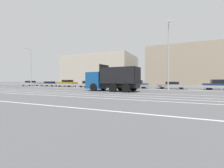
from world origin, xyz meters
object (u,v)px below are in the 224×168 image
at_px(parked_car_0, 30,83).
at_px(parked_car_7, 219,85).
at_px(parked_car_3, 88,84).
at_px(parked_car_4, 109,84).
at_px(median_road_sign, 102,81).
at_px(street_lamp_0, 30,66).
at_px(parked_car_1, 49,84).
at_px(parked_car_2, 67,83).
at_px(parked_car_6, 172,85).
at_px(street_lamp_1, 168,54).
at_px(dump_truck, 106,81).
at_px(parked_car_5, 137,84).

xyz_separation_m(parked_car_0, parked_car_7, (41.25, -0.38, 0.08)).
xyz_separation_m(parked_car_3, parked_car_4, (4.87, -0.28, 0.10)).
relative_size(median_road_sign, street_lamp_0, 0.30).
relative_size(parked_car_0, parked_car_1, 0.96).
bearing_deg(parked_car_4, parked_car_1, -89.46).
xyz_separation_m(parked_car_2, parked_car_6, (22.06, 0.20, -0.15)).
distance_m(street_lamp_0, parked_car_7, 34.64).
xyz_separation_m(parked_car_1, parked_car_6, (27.72, -0.02, 0.01)).
distance_m(parked_car_4, parked_car_6, 11.58).
bearing_deg(street_lamp_1, parked_car_3, 162.07).
distance_m(street_lamp_1, parked_car_7, 9.58).
height_order(median_road_sign, parked_car_7, median_road_sign).
bearing_deg(dump_truck, parked_car_5, -9.53).
xyz_separation_m(dump_truck, parked_car_3, (-8.40, 8.65, -0.64)).
relative_size(median_road_sign, parked_car_1, 0.50).
height_order(dump_truck, parked_car_2, dump_truck).
height_order(median_road_sign, parked_car_4, median_road_sign).
distance_m(parked_car_0, parked_car_7, 41.25).
distance_m(parked_car_2, parked_car_7, 28.66).
xyz_separation_m(parked_car_2, parked_car_7, (28.66, -0.00, -0.01)).
bearing_deg(median_road_sign, parked_car_0, 167.45).
relative_size(parked_car_4, parked_car_5, 0.95).
xyz_separation_m(parked_car_0, parked_car_4, (23.08, -0.62, 0.09)).
relative_size(street_lamp_1, parked_car_1, 1.81).
xyz_separation_m(street_lamp_1, parked_car_1, (-27.45, 5.41, -4.34)).
bearing_deg(parked_car_1, street_lamp_0, 178.60).
height_order(dump_truck, median_road_sign, dump_truck).
distance_m(median_road_sign, parked_car_7, 17.97).
xyz_separation_m(parked_car_0, parked_car_6, (34.65, -0.18, -0.05)).
bearing_deg(parked_car_2, parked_car_0, 93.09).
bearing_deg(parked_car_4, parked_car_2, -89.16).
bearing_deg(parked_car_5, dump_truck, 160.82).
relative_size(parked_car_0, parked_car_5, 1.15).
height_order(parked_car_0, parked_car_7, parked_car_7).
bearing_deg(parked_car_0, street_lamp_0, -129.22).
bearing_deg(parked_car_5, parked_car_7, -93.66).
distance_m(dump_truck, street_lamp_1, 9.24).
distance_m(median_road_sign, parked_car_0, 24.58).
bearing_deg(parked_car_4, parked_car_3, -91.09).
bearing_deg(street_lamp_1, parked_car_7, 37.08).
distance_m(parked_car_1, parked_car_4, 16.16).
xyz_separation_m(median_road_sign, parked_car_6, (10.66, 5.16, -0.68)).
bearing_deg(parked_car_6, parked_car_3, 92.76).
bearing_deg(parked_car_7, street_lamp_1, -53.24).
relative_size(parked_car_0, parked_car_7, 1.13).
relative_size(street_lamp_1, parked_car_3, 2.07).
height_order(street_lamp_0, parked_car_0, street_lamp_0).
relative_size(parked_car_2, parked_car_3, 1.12).
height_order(parked_car_0, parked_car_4, parked_car_4).
height_order(street_lamp_1, parked_car_0, street_lamp_1).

